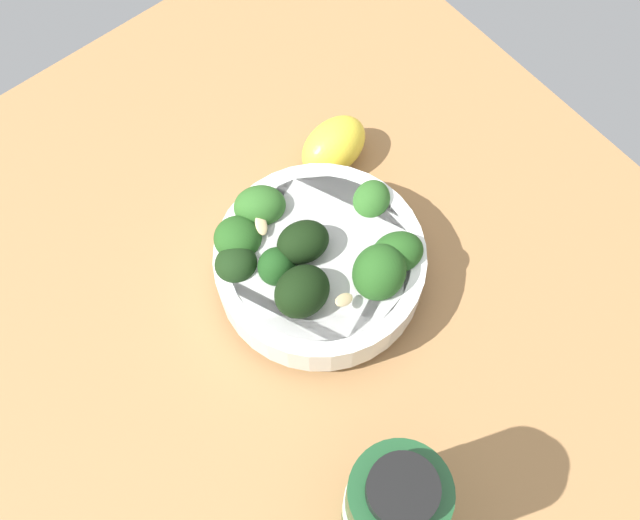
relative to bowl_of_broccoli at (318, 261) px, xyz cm
name	(u,v)px	position (x,y,z in cm)	size (l,w,h in cm)	color
ground_plane	(281,300)	(3.37, -1.09, -5.28)	(67.87, 67.87, 3.06)	#996D42
bowl_of_broccoli	(318,261)	(0.00, 0.00, 0.00)	(17.84, 18.52, 9.61)	white
lemon_wedge	(334,146)	(-8.84, -8.51, -1.34)	(6.84, 4.61, 4.83)	yellow
bottle_tall	(392,507)	(8.74, 18.59, 3.48)	(6.63, 6.63, 15.34)	#194723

